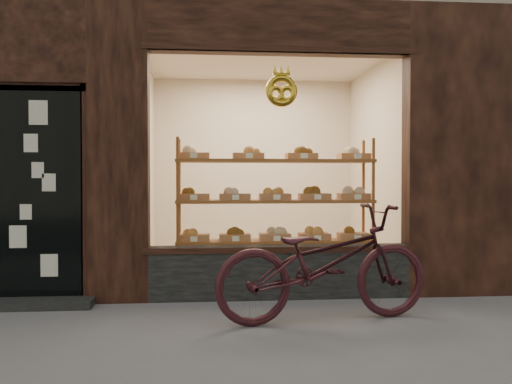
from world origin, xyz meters
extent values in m
plane|color=#58585C|center=(0.00, 0.00, 0.00)|extent=(90.00, 90.00, 0.00)
cube|color=black|center=(0.45, 2.12, 0.28)|extent=(2.70, 0.25, 0.55)
cube|color=black|center=(-2.00, 2.06, 1.10)|extent=(0.90, 0.04, 2.15)
cube|color=black|center=(-2.00, 1.90, 0.04)|extent=(1.15, 0.35, 0.08)
torus|color=gold|center=(0.45, 2.02, 2.15)|extent=(0.33, 0.07, 0.33)
cube|color=brown|center=(0.45, 2.55, 0.05)|extent=(2.20, 0.45, 0.04)
cube|color=brown|center=(0.45, 2.55, 0.55)|extent=(2.20, 0.45, 0.03)
cube|color=brown|center=(0.45, 2.55, 1.00)|extent=(2.20, 0.45, 0.04)
cube|color=brown|center=(0.45, 2.55, 1.45)|extent=(2.20, 0.45, 0.04)
cylinder|color=brown|center=(-0.62, 2.35, 0.85)|extent=(0.04, 0.04, 1.70)
cylinder|color=brown|center=(1.52, 2.35, 0.85)|extent=(0.04, 0.04, 1.70)
cylinder|color=brown|center=(-0.62, 2.75, 0.85)|extent=(0.04, 0.04, 1.70)
cylinder|color=brown|center=(1.52, 2.75, 0.85)|extent=(0.04, 0.04, 1.70)
cube|color=#9C6137|center=(-0.45, 2.55, 0.60)|extent=(0.34, 0.24, 0.07)
sphere|color=#B7783C|center=(-0.45, 2.55, 0.69)|extent=(0.11, 0.11, 0.11)
cube|color=white|center=(-0.45, 2.36, 0.60)|extent=(0.07, 0.01, 0.05)
cube|color=#9C6137|center=(0.00, 2.55, 0.60)|extent=(0.34, 0.24, 0.07)
sphere|color=brown|center=(0.00, 2.55, 0.69)|extent=(0.11, 0.11, 0.11)
cube|color=white|center=(0.00, 2.36, 0.60)|extent=(0.07, 0.01, 0.05)
cube|color=#9C6137|center=(0.45, 2.55, 0.60)|extent=(0.34, 0.24, 0.07)
sphere|color=tan|center=(0.45, 2.55, 0.69)|extent=(0.11, 0.11, 0.11)
cube|color=white|center=(0.45, 2.36, 0.60)|extent=(0.07, 0.01, 0.05)
cube|color=#9C6137|center=(0.90, 2.55, 0.60)|extent=(0.34, 0.24, 0.07)
sphere|color=#B7783C|center=(0.90, 2.55, 0.69)|extent=(0.11, 0.11, 0.11)
cube|color=white|center=(0.90, 2.36, 0.60)|extent=(0.07, 0.01, 0.05)
cube|color=#9C6137|center=(1.35, 2.55, 0.60)|extent=(0.34, 0.24, 0.07)
sphere|color=brown|center=(1.35, 2.55, 0.69)|extent=(0.11, 0.11, 0.11)
cube|color=white|center=(1.35, 2.36, 0.60)|extent=(0.08, 0.01, 0.05)
cube|color=#9C6137|center=(-0.45, 2.55, 1.05)|extent=(0.34, 0.24, 0.07)
sphere|color=brown|center=(-0.45, 2.55, 1.14)|extent=(0.11, 0.11, 0.11)
cube|color=white|center=(-0.45, 2.36, 1.05)|extent=(0.07, 0.01, 0.06)
cube|color=#9C6137|center=(0.00, 2.55, 1.05)|extent=(0.34, 0.24, 0.07)
sphere|color=tan|center=(0.00, 2.55, 1.14)|extent=(0.11, 0.11, 0.11)
cube|color=white|center=(0.00, 2.36, 1.05)|extent=(0.07, 0.01, 0.06)
cube|color=#9C6137|center=(0.45, 2.55, 1.05)|extent=(0.34, 0.24, 0.07)
sphere|color=#B7783C|center=(0.45, 2.55, 1.14)|extent=(0.11, 0.11, 0.11)
cube|color=white|center=(0.45, 2.36, 1.05)|extent=(0.07, 0.01, 0.06)
cube|color=#9C6137|center=(0.90, 2.55, 1.05)|extent=(0.34, 0.24, 0.07)
sphere|color=brown|center=(0.90, 2.55, 1.14)|extent=(0.11, 0.11, 0.11)
cube|color=white|center=(0.90, 2.36, 1.05)|extent=(0.07, 0.01, 0.06)
cube|color=#9C6137|center=(1.35, 2.55, 1.05)|extent=(0.34, 0.24, 0.07)
sphere|color=tan|center=(1.35, 2.55, 1.14)|extent=(0.11, 0.11, 0.11)
cube|color=white|center=(1.35, 2.36, 1.05)|extent=(0.08, 0.01, 0.06)
cube|color=#9C6137|center=(-0.45, 2.55, 1.50)|extent=(0.34, 0.24, 0.07)
sphere|color=tan|center=(-0.45, 2.55, 1.59)|extent=(0.11, 0.11, 0.11)
cube|color=white|center=(-0.45, 2.36, 1.50)|extent=(0.07, 0.01, 0.06)
cube|color=#9C6137|center=(0.15, 2.55, 1.50)|extent=(0.34, 0.24, 0.07)
sphere|color=#B7783C|center=(0.15, 2.55, 1.59)|extent=(0.11, 0.11, 0.11)
cube|color=white|center=(0.15, 2.36, 1.50)|extent=(0.08, 0.01, 0.06)
cube|color=#9C6137|center=(0.75, 2.55, 1.50)|extent=(0.34, 0.24, 0.07)
sphere|color=brown|center=(0.75, 2.55, 1.59)|extent=(0.11, 0.11, 0.11)
cube|color=white|center=(0.75, 2.36, 1.50)|extent=(0.07, 0.01, 0.06)
cube|color=#9C6137|center=(1.35, 2.55, 1.50)|extent=(0.34, 0.24, 0.07)
sphere|color=tan|center=(1.35, 2.55, 1.59)|extent=(0.11, 0.11, 0.11)
cube|color=white|center=(1.35, 2.36, 1.50)|extent=(0.08, 0.01, 0.06)
imported|color=#331218|center=(0.70, 1.13, 0.51)|extent=(2.04, 1.01, 1.03)
camera|label=1|loc=(-0.35, -3.77, 1.25)|focal=40.00mm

